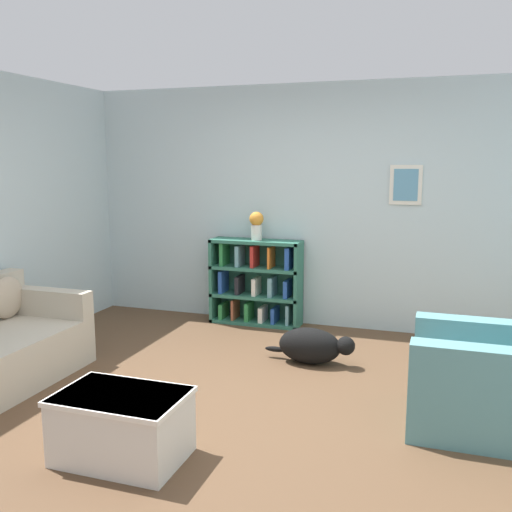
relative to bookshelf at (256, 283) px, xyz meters
The scene contains 7 objects.
ground_plane 2.17m from the bookshelf, 74.92° to the right, with size 14.00×14.00×0.00m, color brown.
wall_back 1.03m from the bookshelf, 19.92° to the left, with size 5.60×0.13×2.60m.
bookshelf is the anchor object (origin of this frame).
recliner_chair 3.05m from the bookshelf, 38.64° to the right, with size 1.06×0.84×0.98m.
coffee_table 3.06m from the bookshelf, 86.88° to the right, with size 0.78×0.52×0.41m.
dog 1.42m from the bookshelf, 50.41° to the right, with size 0.83×0.29×0.32m.
vase 0.65m from the bookshelf, 65.28° to the right, with size 0.15×0.15×0.31m.
Camera 1 is at (1.41, -3.80, 1.79)m, focal length 40.00 mm.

